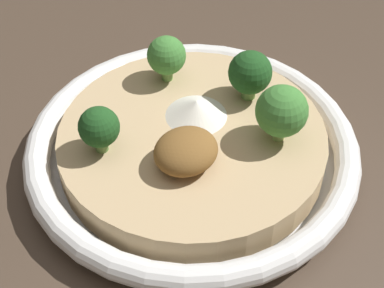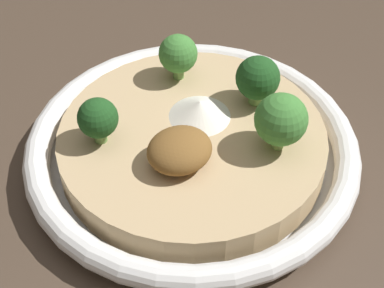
{
  "view_description": "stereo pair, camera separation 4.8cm",
  "coord_description": "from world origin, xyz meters",
  "views": [
    {
      "loc": [
        0.23,
        0.25,
        0.36
      ],
      "look_at": [
        0.0,
        0.0,
        0.02
      ],
      "focal_mm": 55.0,
      "sensor_mm": 36.0,
      "label": 1
    },
    {
      "loc": [
        0.19,
        0.28,
        0.36
      ],
      "look_at": [
        0.0,
        0.0,
        0.02
      ],
      "focal_mm": 55.0,
      "sensor_mm": 36.0,
      "label": 2
    }
  ],
  "objects": [
    {
      "name": "risotto_bowl",
      "position": [
        0.0,
        0.0,
        0.02
      ],
      "size": [
        0.27,
        0.27,
        0.03
      ],
      "color": "white",
      "rests_on": "ground_plane"
    },
    {
      "name": "broccoli_left",
      "position": [
        -0.07,
        0.0,
        0.06
      ],
      "size": [
        0.04,
        0.04,
        0.04
      ],
      "color": "#668E47",
      "rests_on": "risotto_bowl"
    },
    {
      "name": "cheese_sprinkle",
      "position": [
        -0.02,
        -0.01,
        0.04
      ],
      "size": [
        0.05,
        0.05,
        0.02
      ],
      "color": "white",
      "rests_on": "risotto_bowl"
    },
    {
      "name": "broccoli_front_left",
      "position": [
        -0.03,
        -0.07,
        0.06
      ],
      "size": [
        0.03,
        0.03,
        0.04
      ],
      "color": "#668E47",
      "rests_on": "risotto_bowl"
    },
    {
      "name": "ground_plane",
      "position": [
        0.0,
        0.0,
        0.0
      ],
      "size": [
        6.0,
        6.0,
        0.0
      ],
      "primitive_type": "plane",
      "color": "#47382B"
    },
    {
      "name": "broccoli_front_right",
      "position": [
        0.06,
        -0.03,
        0.06
      ],
      "size": [
        0.03,
        0.03,
        0.04
      ],
      "color": "#668E47",
      "rests_on": "risotto_bowl"
    },
    {
      "name": "broccoli_back_left",
      "position": [
        -0.05,
        0.05,
        0.06
      ],
      "size": [
        0.04,
        0.04,
        0.05
      ],
      "color": "#84A856",
      "rests_on": "risotto_bowl"
    },
    {
      "name": "crispy_onion_garnish",
      "position": [
        0.03,
        0.02,
        0.05
      ],
      "size": [
        0.05,
        0.05,
        0.03
      ],
      "color": "brown",
      "rests_on": "risotto_bowl"
    }
  ]
}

